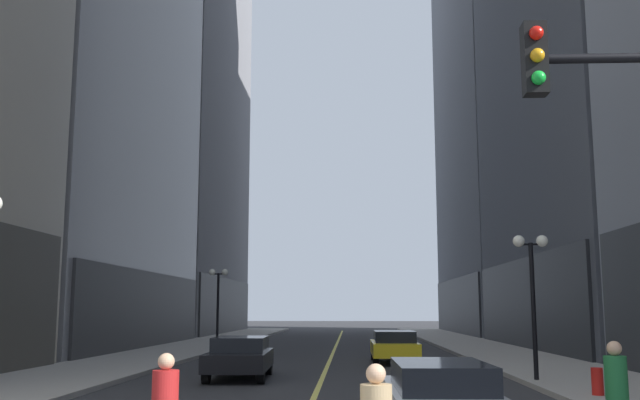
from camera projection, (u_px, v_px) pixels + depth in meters
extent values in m
plane|color=#2D2D30|center=(335.00, 349.00, 39.90)|extent=(200.00, 200.00, 0.00)
cube|color=#9E9991|center=(189.00, 347.00, 40.27)|extent=(4.50, 78.00, 0.15)
cube|color=#9E9991|center=(483.00, 348.00, 39.55)|extent=(4.50, 78.00, 0.15)
cube|color=#E5D64C|center=(335.00, 349.00, 39.90)|extent=(0.16, 70.00, 0.01)
cube|color=gray|center=(66.00, 45.00, 42.85)|extent=(11.31, 24.00, 35.95)
cube|color=#2C2C2E|center=(147.00, 310.00, 40.19)|extent=(0.50, 22.80, 4.31)
cube|color=#2C2C2E|center=(226.00, 306.00, 65.42)|extent=(0.50, 24.70, 5.00)
cube|color=black|center=(526.00, 304.00, 39.33)|extent=(0.50, 22.80, 5.00)
cube|color=slate|center=(516.00, 99.00, 67.22)|extent=(12.25, 26.00, 43.90)
cube|color=#212327|center=(458.00, 306.00, 64.51)|extent=(0.50, 24.70, 5.00)
cube|color=black|center=(441.00, 377.00, 11.91)|extent=(1.54, 2.64, 0.50)
cube|color=black|center=(240.00, 360.00, 22.75)|extent=(2.03, 4.37, 0.55)
cube|color=black|center=(241.00, 345.00, 23.04)|extent=(1.74, 2.47, 0.50)
cylinder|color=black|center=(261.00, 373.00, 21.22)|extent=(0.24, 0.65, 0.64)
cylinder|color=black|center=(206.00, 373.00, 21.23)|extent=(0.24, 0.65, 0.64)
cylinder|color=black|center=(269.00, 365.00, 24.20)|extent=(0.24, 0.65, 0.64)
cylinder|color=black|center=(221.00, 365.00, 24.21)|extent=(0.24, 0.65, 0.64)
cube|color=yellow|center=(394.00, 348.00, 29.65)|extent=(1.87, 4.68, 0.55)
cube|color=black|center=(394.00, 337.00, 29.49)|extent=(1.64, 2.62, 0.50)
cylinder|color=black|center=(373.00, 353.00, 31.26)|extent=(0.22, 0.64, 0.64)
cylinder|color=black|center=(410.00, 353.00, 31.18)|extent=(0.22, 0.64, 0.64)
cylinder|color=black|center=(376.00, 358.00, 28.03)|extent=(0.22, 0.64, 0.64)
cylinder|color=black|center=(417.00, 358.00, 27.95)|extent=(0.22, 0.64, 0.64)
sphere|color=tan|center=(376.00, 374.00, 7.54)|extent=(0.21, 0.21, 0.21)
cylinder|color=#B21E1E|center=(165.00, 395.00, 9.06)|extent=(0.40, 0.40, 0.63)
sphere|color=tan|center=(166.00, 361.00, 9.12)|extent=(0.22, 0.22, 0.22)
cylinder|color=#1E6633|center=(616.00, 378.00, 10.89)|extent=(0.39, 0.39, 0.66)
sphere|color=tan|center=(614.00, 348.00, 10.96)|extent=(0.23, 0.23, 0.23)
cube|color=black|center=(534.00, 59.00, 8.63)|extent=(0.28, 0.24, 0.90)
sphere|color=red|center=(536.00, 33.00, 8.53)|extent=(0.17, 0.17, 0.17)
sphere|color=orange|center=(537.00, 55.00, 8.49)|extent=(0.17, 0.17, 0.17)
sphere|color=green|center=(539.00, 78.00, 8.45)|extent=(0.17, 0.17, 0.17)
cylinder|color=black|center=(218.00, 311.00, 39.10)|extent=(0.14, 0.14, 4.20)
cylinder|color=black|center=(219.00, 274.00, 39.41)|extent=(0.80, 0.06, 0.06)
sphere|color=white|center=(212.00, 272.00, 39.44)|extent=(0.36, 0.36, 0.36)
sphere|color=white|center=(225.00, 272.00, 39.41)|extent=(0.36, 0.36, 0.36)
cylinder|color=black|center=(534.00, 313.00, 21.22)|extent=(0.14, 0.14, 4.20)
cylinder|color=black|center=(531.00, 244.00, 21.53)|extent=(0.80, 0.06, 0.06)
sphere|color=white|center=(519.00, 241.00, 21.56)|extent=(0.36, 0.36, 0.36)
sphere|color=white|center=(542.00, 241.00, 21.53)|extent=(0.36, 0.36, 0.36)
cylinder|color=red|center=(598.00, 385.00, 17.18)|extent=(0.28, 0.28, 0.80)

